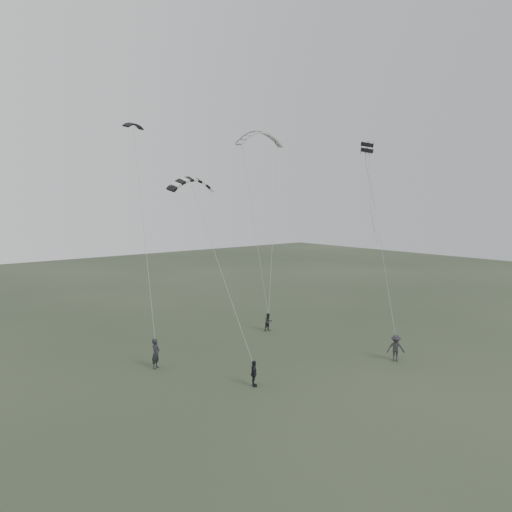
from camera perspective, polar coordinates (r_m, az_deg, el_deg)
ground at (r=32.83m, az=3.99°, el=-12.71°), size 140.00×140.00×0.00m
flyer_left at (r=33.15m, az=-11.39°, el=-10.87°), size 0.84×0.79×1.93m
flyer_right at (r=41.54m, az=1.43°, el=-7.56°), size 0.75×0.60×1.47m
flyer_center at (r=29.58m, az=-0.24°, el=-13.28°), size 0.81×0.95×1.53m
flyer_far at (r=35.17m, az=15.68°, el=-10.10°), size 1.28×1.29×1.79m
kite_dark_small at (r=37.80m, az=-13.83°, el=14.44°), size 1.79×1.23×0.65m
kite_pale_large at (r=46.56m, az=0.49°, el=13.92°), size 4.74×2.22×1.96m
kite_striped at (r=32.41m, az=-7.38°, el=8.71°), size 3.16×1.34×1.38m
kite_box at (r=40.57m, az=12.58°, el=12.00°), size 0.76×0.90×0.88m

